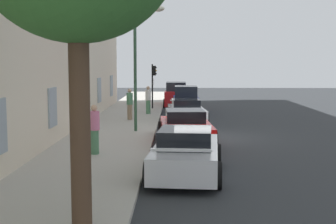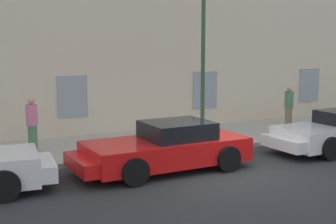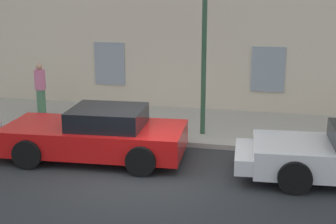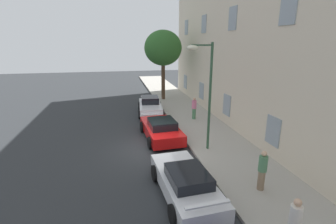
% 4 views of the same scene
% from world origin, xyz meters
% --- Properties ---
extents(ground_plane, '(80.00, 80.00, 0.00)m').
position_xyz_m(ground_plane, '(0.00, 0.00, 0.00)').
color(ground_plane, '#2B2D30').
extents(sidewalk, '(60.00, 3.80, 0.14)m').
position_xyz_m(sidewalk, '(0.00, 4.02, 0.07)').
color(sidewalk, '#A8A399').
rests_on(sidewalk, ground).
extents(sportscar_yellow_flank, '(5.03, 2.39, 1.34)m').
position_xyz_m(sportscar_yellow_flank, '(-1.53, 0.77, 0.61)').
color(sportscar_yellow_flank, red).
rests_on(sportscar_yellow_flank, ground).
extents(street_lamp, '(0.44, 1.42, 5.86)m').
position_xyz_m(street_lamp, '(1.03, 2.63, 4.17)').
color(street_lamp, '#2D5138').
rests_on(street_lamp, sidewalk).
extents(pedestrian_admiring, '(0.49, 0.49, 1.72)m').
position_xyz_m(pedestrian_admiring, '(5.31, 3.73, 1.02)').
color(pedestrian_admiring, '#8C7259').
rests_on(pedestrian_admiring, sidewalk).
extents(pedestrian_strolling, '(0.44, 0.44, 1.72)m').
position_xyz_m(pedestrian_strolling, '(-4.49, 3.99, 1.02)').
color(pedestrian_strolling, '#4C7F59').
rests_on(pedestrian_strolling, sidewalk).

